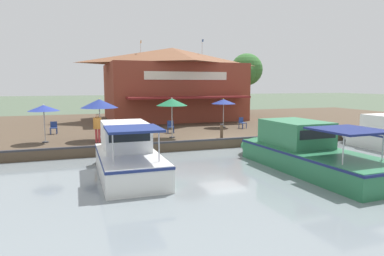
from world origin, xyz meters
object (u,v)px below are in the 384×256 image
Objects in this scene: patio_umbrella_by_entrance at (44,108)px; patio_umbrella_far_corner at (172,102)px; patio_umbrella_back_row at (224,102)px; motorboat_far_downstream at (300,151)px; patio_umbrella_mid_patio_left at (99,104)px; cafe_chair_far_corner_seat at (54,127)px; mooring_post at (222,132)px; tree_downstream_bank at (246,71)px; waterfront_restaurant at (173,83)px; motorboat_outer_channel at (127,154)px; cafe_chair_mid_patio at (266,127)px; person_near_entrance at (97,125)px; cafe_chair_back_row_seat at (171,126)px; cafe_chair_facing_river at (242,122)px.

patio_umbrella_far_corner is at bearing 84.90° from patio_umbrella_by_entrance.
patio_umbrella_back_row reaches higher than motorboat_far_downstream.
cafe_chair_far_corner_seat is at bearing -142.39° from patio_umbrella_mid_patio_left.
mooring_post is 0.14× the size of tree_downstream_bank.
motorboat_outer_channel is at bearing -22.20° from waterfront_restaurant.
person_near_entrance reaches higher than cafe_chair_mid_patio.
patio_umbrella_back_row is 6.58m from patio_umbrella_far_corner.
patio_umbrella_mid_patio_left reaches higher than person_near_entrance.
patio_umbrella_far_corner reaches higher than cafe_chair_far_corner_seat.
patio_umbrella_mid_patio_left reaches higher than cafe_chair_far_corner_seat.
tree_downstream_bank is (-15.03, 17.69, 3.90)m from person_near_entrance.
patio_umbrella_far_corner reaches higher than motorboat_far_downstream.
cafe_chair_back_row_seat is (-1.43, 8.02, -1.54)m from patio_umbrella_by_entrance.
motorboat_far_downstream is (9.53, 3.75, -0.24)m from cafe_chair_back_row_seat.
person_near_entrance is (12.20, -8.07, -2.46)m from waterfront_restaurant.
patio_umbrella_far_corner reaches higher than motorboat_outer_channel.
waterfront_restaurant is at bearing -177.67° from motorboat_far_downstream.
patio_umbrella_far_corner is 3.00× the size of cafe_chair_mid_patio.
tree_downstream_bank reaches higher than motorboat_far_downstream.
mooring_post is at bearing -165.50° from motorboat_far_downstream.
motorboat_outer_channel is (10.08, 3.48, -0.17)m from cafe_chair_far_corner_seat.
mooring_post reaches higher than cafe_chair_back_row_seat.
motorboat_outer_channel is (6.40, 0.65, -1.93)m from patio_umbrella_mid_patio_left.
patio_umbrella_far_corner is at bearing -67.09° from cafe_chair_facing_river.
patio_umbrella_back_row reaches higher than person_near_entrance.
person_near_entrance is at bearing -49.65° from tree_downstream_bank.
patio_umbrella_back_row is 4.76m from cafe_chair_mid_patio.
person_near_entrance is 1.79× the size of mooring_post.
motorboat_outer_channel is at bearing -57.19° from mooring_post.
cafe_chair_far_corner_seat is 16.39m from motorboat_far_downstream.
cafe_chair_mid_patio is 3.17m from cafe_chair_facing_river.
motorboat_far_downstream is at bearing 14.50° from mooring_post.
person_near_entrance is at bearing 29.58° from cafe_chair_far_corner_seat.
motorboat_far_downstream reaches higher than cafe_chair_back_row_seat.
patio_umbrella_back_row is at bearing 109.85° from cafe_chair_back_row_seat.
patio_umbrella_mid_patio_left is 3.00× the size of cafe_chair_far_corner_seat.
motorboat_outer_channel is 0.98× the size of tree_downstream_bank.
cafe_chair_mid_patio is 6.63m from cafe_chair_back_row_seat.
cafe_chair_facing_river is (-3.16, -0.21, 0.00)m from cafe_chair_mid_patio.
waterfront_restaurant is at bearing 135.52° from patio_umbrella_by_entrance.
patio_umbrella_by_entrance is 0.88× the size of patio_umbrella_far_corner.
patio_umbrella_by_entrance reaches higher than cafe_chair_mid_patio.
motorboat_far_downstream is (6.97, -2.37, -0.24)m from cafe_chair_mid_patio.
motorboat_far_downstream is (7.43, 4.24, -2.04)m from patio_umbrella_far_corner.
patio_umbrella_by_entrance is (11.19, -10.99, -1.50)m from waterfront_restaurant.
cafe_chair_back_row_seat is (-2.11, 0.49, -1.80)m from patio_umbrella_far_corner.
patio_umbrella_back_row is 2.39× the size of mooring_post.
cafe_chair_mid_patio is at bearing 86.02° from patio_umbrella_far_corner.
motorboat_far_downstream reaches higher than cafe_chair_far_corner_seat.
cafe_chair_back_row_seat is 0.50× the size of person_near_entrance.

